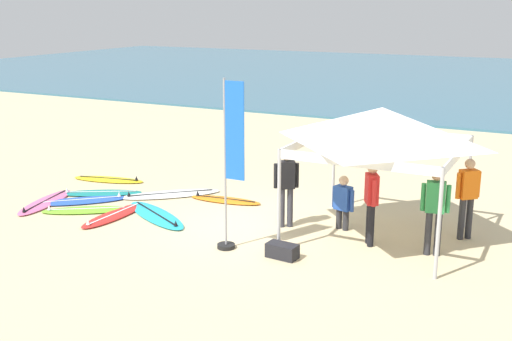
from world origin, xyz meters
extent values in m
plane|color=beige|center=(0.00, 0.00, 0.00)|extent=(80.00, 80.00, 0.00)
cube|color=#386B84|center=(0.00, 31.52, 0.05)|extent=(80.00, 36.00, 0.10)
cylinder|color=#B7B7BC|center=(1.18, -1.02, 1.02)|extent=(0.07, 0.07, 2.05)
cylinder|color=#B7B7BC|center=(4.25, -1.02, 1.02)|extent=(0.07, 0.07, 2.05)
cylinder|color=#B7B7BC|center=(1.18, 2.05, 1.02)|extent=(0.07, 0.07, 2.05)
cylinder|color=#B7B7BC|center=(4.25, 2.05, 1.02)|extent=(0.07, 0.07, 2.05)
cube|color=white|center=(2.71, -1.02, 1.96)|extent=(3.07, 0.03, 0.18)
cube|color=white|center=(2.71, 2.05, 1.96)|extent=(3.07, 0.03, 0.18)
cube|color=white|center=(1.18, 0.52, 1.96)|extent=(0.03, 3.07, 0.18)
cube|color=white|center=(4.25, 0.52, 1.96)|extent=(0.03, 3.07, 0.18)
pyramid|color=white|center=(2.71, 0.52, 2.40)|extent=(3.19, 3.19, 0.70)
ellipsoid|color=white|center=(-2.85, 1.10, 0.04)|extent=(2.35, 2.24, 0.07)
cube|color=black|center=(-2.85, 1.10, 0.07)|extent=(1.63, 1.50, 0.01)
cone|color=black|center=(-3.63, 0.39, 0.13)|extent=(0.09, 0.09, 0.12)
ellipsoid|color=#23B2CC|center=(-2.21, -0.44, 0.04)|extent=(2.45, 1.76, 0.07)
cube|color=black|center=(-2.21, -0.44, 0.07)|extent=(1.83, 1.04, 0.01)
cone|color=black|center=(-1.33, -0.92, 0.13)|extent=(0.09, 0.09, 0.12)
ellipsoid|color=yellow|center=(-5.20, 1.49, 0.04)|extent=(2.14, 0.99, 0.07)
cube|color=black|center=(-5.20, 1.49, 0.07)|extent=(1.72, 0.42, 0.01)
cone|color=black|center=(-4.37, 1.68, 0.13)|extent=(0.09, 0.09, 0.12)
ellipsoid|color=#7AD12D|center=(-3.88, -0.88, 0.04)|extent=(2.04, 1.63, 0.07)
cube|color=white|center=(-3.88, -0.88, 0.07)|extent=(1.49, 1.02, 0.01)
cone|color=white|center=(-4.59, -1.35, 0.13)|extent=(0.09, 0.09, 0.12)
ellipsoid|color=#19847F|center=(-4.51, 0.38, 0.04)|extent=(2.09, 1.54, 0.07)
cube|color=white|center=(-4.51, 0.38, 0.07)|extent=(1.55, 0.93, 0.01)
cone|color=white|center=(-5.25, -0.05, 0.13)|extent=(0.09, 0.09, 0.12)
ellipsoid|color=orange|center=(-1.36, 1.30, 0.04)|extent=(1.90, 0.69, 0.07)
cube|color=black|center=(-1.36, 1.30, 0.07)|extent=(1.58, 0.20, 0.01)
cone|color=black|center=(-2.12, 1.22, 0.13)|extent=(0.09, 0.09, 0.12)
ellipsoid|color=pink|center=(-5.21, -0.86, 0.04)|extent=(1.05, 2.24, 0.07)
cube|color=black|center=(-5.21, -0.86, 0.07)|extent=(0.45, 1.80, 0.01)
cone|color=black|center=(-5.01, -1.72, 0.13)|extent=(0.09, 0.09, 0.12)
ellipsoid|color=red|center=(-3.06, -0.90, 0.04)|extent=(0.60, 2.06, 0.07)
cube|color=white|center=(-3.06, -0.90, 0.07)|extent=(0.09, 1.74, 0.01)
cone|color=white|center=(-3.08, -1.74, 0.13)|extent=(0.09, 0.09, 0.12)
ellipsoid|color=blue|center=(-4.49, -0.36, 0.04)|extent=(2.05, 1.94, 0.07)
cube|color=white|center=(-4.49, -0.36, 0.07)|extent=(1.43, 1.30, 0.01)
cone|color=white|center=(-3.82, 0.25, 0.13)|extent=(0.09, 0.09, 0.12)
cylinder|color=#2D2D33|center=(4.04, 0.10, 0.44)|extent=(0.13, 0.13, 0.88)
cylinder|color=#2D2D33|center=(3.86, 0.07, 0.44)|extent=(0.13, 0.13, 0.88)
cube|color=#2D8C47|center=(3.95, 0.09, 1.18)|extent=(0.39, 0.28, 0.60)
sphere|color=#9E7051|center=(3.95, 0.09, 1.60)|extent=(0.21, 0.21, 0.21)
cylinder|color=#2D8C47|center=(4.18, 0.13, 1.16)|extent=(0.09, 0.09, 0.54)
cylinder|color=#2D8C47|center=(3.73, 0.05, 1.16)|extent=(0.09, 0.09, 0.54)
cylinder|color=#383842|center=(0.67, 0.24, 0.44)|extent=(0.13, 0.13, 0.88)
cylinder|color=#383842|center=(0.82, 0.34, 0.44)|extent=(0.13, 0.13, 0.88)
cube|color=black|center=(0.74, 0.29, 1.18)|extent=(0.42, 0.38, 0.60)
sphere|color=beige|center=(0.74, 0.29, 1.60)|extent=(0.21, 0.21, 0.21)
cylinder|color=black|center=(0.55, 0.16, 1.16)|extent=(0.09, 0.09, 0.54)
cylinder|color=black|center=(0.93, 0.42, 1.16)|extent=(0.09, 0.09, 0.54)
cylinder|color=#2D2D33|center=(4.43, 1.36, 0.44)|extent=(0.13, 0.13, 0.88)
cylinder|color=#2D2D33|center=(4.29, 1.24, 0.44)|extent=(0.13, 0.13, 0.88)
cube|color=orange|center=(4.36, 1.30, 1.18)|extent=(0.41, 0.40, 0.60)
sphere|color=tan|center=(4.36, 1.30, 1.60)|extent=(0.21, 0.21, 0.21)
cylinder|color=orange|center=(4.53, 1.45, 1.16)|extent=(0.09, 0.09, 0.54)
cylinder|color=orange|center=(4.19, 1.15, 1.16)|extent=(0.09, 0.09, 0.54)
cylinder|color=black|center=(2.75, -0.01, 0.44)|extent=(0.13, 0.13, 0.88)
cylinder|color=black|center=(2.66, 0.15, 0.44)|extent=(0.13, 0.13, 0.88)
cube|color=red|center=(2.71, 0.07, 1.18)|extent=(0.37, 0.42, 0.60)
sphere|color=tan|center=(2.71, 0.07, 1.60)|extent=(0.21, 0.21, 0.21)
cylinder|color=red|center=(2.82, -0.13, 1.16)|extent=(0.09, 0.09, 0.54)
cylinder|color=red|center=(2.60, 0.27, 1.16)|extent=(0.09, 0.09, 0.54)
cylinder|color=#2D2D33|center=(1.82, 0.72, 0.23)|extent=(0.13, 0.13, 0.45)
cylinder|color=#2D2D33|center=(1.99, 0.67, 0.23)|extent=(0.13, 0.13, 0.45)
cube|color=#2851B2|center=(1.90, 0.69, 0.71)|extent=(0.41, 0.31, 0.52)
sphere|color=beige|center=(1.90, 0.69, 1.09)|extent=(0.21, 0.21, 0.21)
cylinder|color=#2851B2|center=(1.68, 0.75, 0.69)|extent=(0.09, 0.09, 0.47)
cylinder|color=#2851B2|center=(2.13, 0.63, 0.69)|extent=(0.09, 0.09, 0.47)
cylinder|color=#99999E|center=(0.21, -1.41, 1.70)|extent=(0.04, 0.04, 3.40)
cube|color=blue|center=(0.43, -1.41, 2.40)|extent=(0.40, 0.02, 1.90)
cylinder|color=black|center=(0.21, -1.41, 0.04)|extent=(0.36, 0.36, 0.08)
cube|color=#232328|center=(1.42, -1.36, 0.14)|extent=(0.63, 0.37, 0.28)
camera|label=1|loc=(6.16, -11.78, 4.72)|focal=44.66mm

